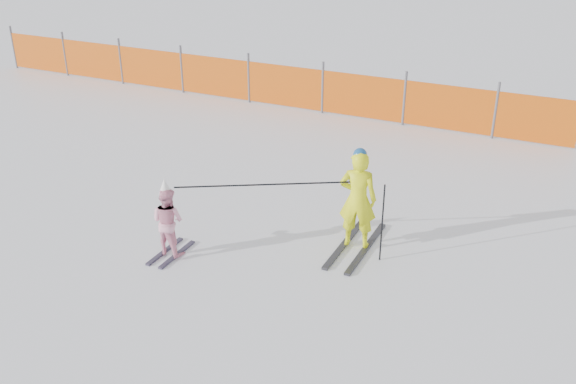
# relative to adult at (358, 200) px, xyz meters

# --- Properties ---
(ground) EXTENTS (120.00, 120.00, 0.00)m
(ground) POSITION_rel_adult_xyz_m (-0.85, -1.09, -0.79)
(ground) COLOR white
(ground) RESTS_ON ground
(adult) EXTENTS (0.61, 1.63, 1.60)m
(adult) POSITION_rel_adult_xyz_m (0.00, 0.00, 0.00)
(adult) COLOR black
(adult) RESTS_ON ground
(child) EXTENTS (0.53, 0.86, 1.23)m
(child) POSITION_rel_adult_xyz_m (-2.40, -1.38, -0.23)
(child) COLOR black
(child) RESTS_ON ground
(ski_poles) EXTENTS (2.76, 1.27, 1.21)m
(ski_poles) POSITION_rel_adult_xyz_m (-0.67, -0.53, 0.14)
(ski_poles) COLOR black
(ski_poles) RESTS_ON ground
(safety_fence) EXTENTS (15.70, 0.06, 1.25)m
(safety_fence) POSITION_rel_adult_xyz_m (-5.17, 5.69, -0.23)
(safety_fence) COLOR #595960
(safety_fence) RESTS_ON ground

